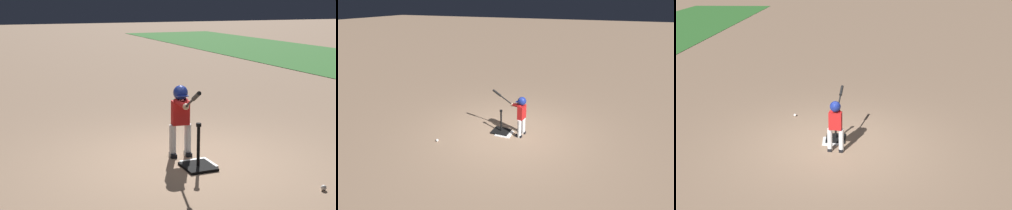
# 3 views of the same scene
# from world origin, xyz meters

# --- Properties ---
(ground_plane) EXTENTS (90.00, 90.00, 0.00)m
(ground_plane) POSITION_xyz_m (0.00, 0.00, 0.00)
(ground_plane) COLOR #93755B
(home_plate) EXTENTS (0.45, 0.45, 0.02)m
(home_plate) POSITION_xyz_m (0.13, 0.09, 0.01)
(home_plate) COLOR white
(home_plate) RESTS_ON ground_plane
(batting_tee) EXTENTS (0.49, 0.44, 0.68)m
(batting_tee) POSITION_xyz_m (0.26, 0.02, 0.08)
(batting_tee) COLOR black
(batting_tee) RESTS_ON ground_plane
(batter_child) EXTENTS (1.02, 0.37, 1.21)m
(batter_child) POSITION_xyz_m (-0.30, -0.01, 0.73)
(batter_child) COLOR silver
(batter_child) RESTS_ON ground_plane
(baseball) EXTENTS (0.07, 0.07, 0.07)m
(baseball) POSITION_xyz_m (1.63, 1.17, 0.04)
(baseball) COLOR white
(baseball) RESTS_ON ground_plane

